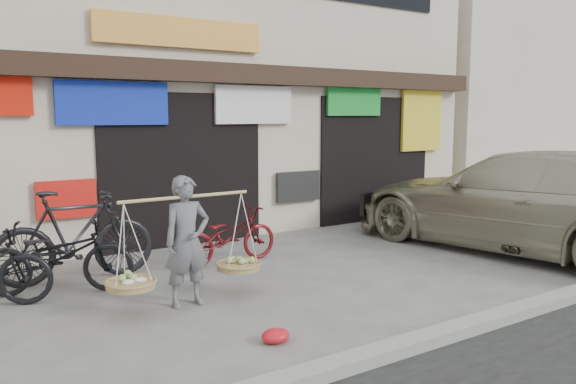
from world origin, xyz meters
TOP-DOWN VIEW (x-y plane):
  - ground at (0.00, 0.00)m, footprint 70.00×70.00m
  - kerb at (0.00, -2.00)m, footprint 70.00×0.25m
  - shophouse_block at (-0.00, 6.42)m, footprint 14.00×6.32m
  - neighbor_east at (13.50, 7.00)m, footprint 12.00×7.00m
  - street_vendor at (-1.24, 0.44)m, footprint 1.97×0.59m
  - bike_1 at (-2.16, 2.22)m, footprint 2.20×0.77m
  - bike_2 at (0.06, 1.91)m, footprint 1.71×0.68m
  - bike_3 at (-2.47, 1.77)m, footprint 2.01×1.30m
  - suv at (4.68, -0.02)m, footprint 3.34×6.27m
  - red_bag at (-0.94, -1.11)m, footprint 0.31×0.25m

SIDE VIEW (x-z plane):
  - ground at x=0.00m, z-range 0.00..0.00m
  - kerb at x=0.00m, z-range 0.00..0.12m
  - red_bag at x=-0.94m, z-range 0.00..0.14m
  - bike_2 at x=0.06m, z-range 0.00..0.88m
  - bike_3 at x=-2.47m, z-range 0.00..1.00m
  - bike_1 at x=-2.16m, z-range 0.00..1.30m
  - street_vendor at x=-1.24m, z-range -0.06..1.53m
  - suv at x=4.68m, z-range 0.00..1.73m
  - neighbor_east at x=13.50m, z-range 0.00..6.40m
  - shophouse_block at x=0.00m, z-range -0.05..6.95m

